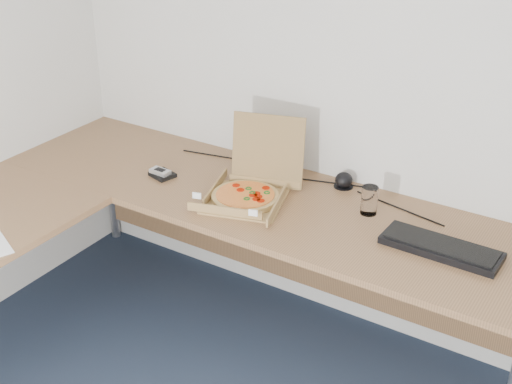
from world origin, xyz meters
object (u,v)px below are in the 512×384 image
Objects in this scene: desk at (140,224)px; drinking_glass at (369,200)px; pizza_box at (248,192)px; keyboard at (441,248)px; wallet at (162,175)px.

desk is 20.57× the size of drinking_glass.
desk is at bearing -144.60° from pizza_box.
keyboard is (0.84, 0.04, -0.03)m from pizza_box.
keyboard reaches higher than desk.
desk is 23.53× the size of wallet.
drinking_glass is at bearing 34.76° from desk.
pizza_box is 3.53× the size of wallet.
pizza_box is at bearing 17.20° from wallet.
pizza_box is 0.84× the size of keyboard.
drinking_glass is 0.38m from keyboard.
pizza_box is (0.29, 0.37, 0.07)m from desk.
drinking_glass is at bearing 26.04° from wallet.
keyboard is 4.23× the size of wallet.
pizza_box is at bearing 52.23° from desk.
drinking_glass is (0.49, 0.17, 0.02)m from pizza_box.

